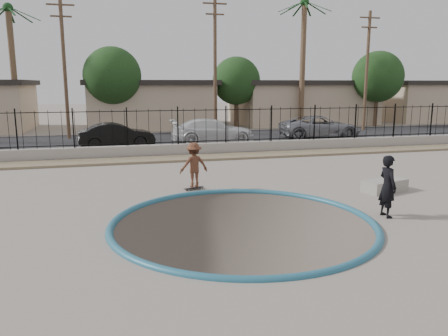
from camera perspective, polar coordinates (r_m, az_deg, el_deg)
name	(u,v)px	position (r m, az deg, el deg)	size (l,w,h in m)	color
ground	(174,171)	(24.22, -6.52, -0.34)	(120.00, 120.00, 2.20)	gray
bowl_pit	(243,223)	(11.59, 2.49, -7.22)	(6.84, 6.84, 1.80)	#4B3F39
coping_ring	(243,223)	(11.59, 2.49, -7.22)	(7.04, 7.04, 0.20)	#256079
rock_strip	(182,158)	(21.28, -5.53, 1.27)	(42.00, 1.60, 0.11)	#90805E
retaining_wall	(178,150)	(22.32, -5.98, 2.35)	(42.00, 0.45, 0.60)	gray
fence	(178,126)	(22.17, -6.05, 5.42)	(40.00, 0.04, 1.80)	black
street	(163,139)	(28.94, -7.96, 3.71)	(90.00, 8.00, 0.04)	black
house_center	(149,103)	(38.20, -9.71, 8.34)	(10.60, 8.60, 3.90)	tan
house_east	(301,102)	(41.79, 10.01, 8.54)	(12.60, 8.60, 3.90)	tan
house_east_far	(429,100)	(49.24, 25.17, 8.02)	(11.60, 8.60, 3.90)	tan
palm_mid	(11,40)	(36.30, -26.08, 14.74)	(2.30, 2.30, 9.30)	brown
palm_right	(303,36)	(37.02, 10.34, 16.54)	(2.30, 2.30, 10.30)	brown
utility_pole_left	(64,67)	(30.68, -20.12, 12.34)	(1.70, 0.24, 9.00)	#473323
utility_pole_mid	(215,64)	(31.40, -1.17, 13.40)	(1.70, 0.24, 9.50)	#473323
utility_pole_right	(367,69)	(36.10, 18.15, 12.15)	(1.70, 0.24, 9.00)	#473323
street_tree_left	(112,76)	(34.54, -14.38, 11.57)	(4.32, 4.32, 6.36)	#473323
street_tree_mid	(236,81)	(36.98, 1.63, 11.30)	(3.96, 3.96, 5.83)	#473323
street_tree_right	(378,77)	(40.24, 19.46, 11.16)	(4.32, 4.32, 6.36)	#473323
skater	(194,168)	(15.05, -3.96, 0.04)	(1.00, 0.57, 1.54)	brown
skateboard	(194,188)	(15.20, -3.93, -2.63)	(0.74, 0.41, 0.06)	black
videographer	(388,186)	(12.74, 20.58, -2.25)	(0.63, 0.41, 1.72)	black
concrete_ledge	(385,185)	(15.88, 20.24, -2.16)	(1.60, 0.70, 0.40)	gray
car_b	(117,135)	(25.62, -13.85, 4.17)	(1.47, 4.20, 1.38)	black
car_c	(213,131)	(26.81, -1.48, 4.87)	(2.07, 5.08, 1.47)	silver
car_d	(320,127)	(29.89, 12.44, 5.25)	(2.46, 5.33, 1.48)	gray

